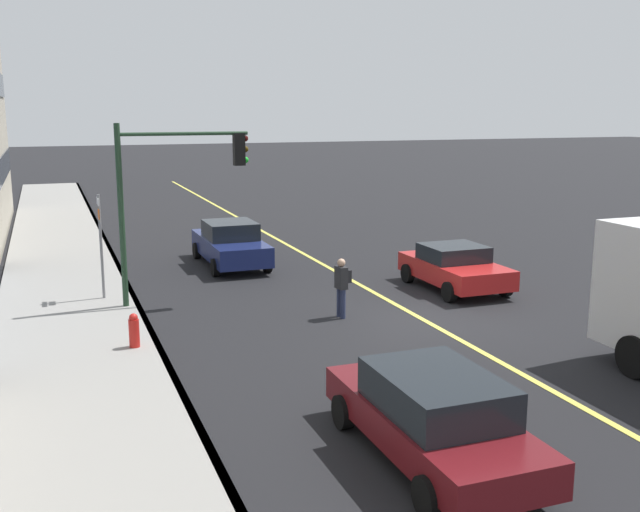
% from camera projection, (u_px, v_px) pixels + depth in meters
% --- Properties ---
extents(ground, '(200.00, 200.00, 0.00)m').
position_uv_depth(ground, '(422.00, 319.00, 19.58)').
color(ground, black).
extents(sidewalk_slab, '(80.00, 3.78, 0.15)m').
position_uv_depth(sidewalk_slab, '(76.00, 354.00, 16.55)').
color(sidewalk_slab, gray).
rests_on(sidewalk_slab, ground).
extents(curb_edge, '(80.00, 0.16, 0.15)m').
position_uv_depth(curb_edge, '(157.00, 345.00, 17.18)').
color(curb_edge, slate).
rests_on(curb_edge, ground).
extents(lane_stripe_center, '(80.00, 0.16, 0.01)m').
position_uv_depth(lane_stripe_center, '(422.00, 319.00, 19.58)').
color(lane_stripe_center, '#D8CC4C').
rests_on(lane_stripe_center, ground).
extents(car_maroon, '(4.63, 1.97, 1.47)m').
position_uv_depth(car_maroon, '(433.00, 415.00, 11.62)').
color(car_maroon, '#591116').
rests_on(car_maroon, ground).
extents(car_navy, '(4.80, 2.02, 1.58)m').
position_uv_depth(car_navy, '(230.00, 244.00, 26.16)').
color(car_navy, navy).
rests_on(car_navy, ground).
extents(car_red, '(3.97, 2.11, 1.37)m').
position_uv_depth(car_red, '(455.00, 267.00, 22.72)').
color(car_red, red).
rests_on(car_red, ground).
extents(pedestrian_with_backpack, '(0.40, 0.39, 1.61)m').
position_uv_depth(pedestrian_with_backpack, '(342.00, 284.00, 19.57)').
color(pedestrian_with_backpack, '#262D4C').
rests_on(pedestrian_with_backpack, ground).
extents(traffic_light_mast, '(0.28, 3.65, 5.13)m').
position_uv_depth(traffic_light_mast, '(174.00, 182.00, 20.16)').
color(traffic_light_mast, '#1E3823').
rests_on(traffic_light_mast, ground).
extents(street_sign_post, '(0.60, 0.08, 3.14)m').
position_uv_depth(street_sign_post, '(101.00, 240.00, 20.85)').
color(street_sign_post, slate).
rests_on(street_sign_post, ground).
extents(fire_hydrant, '(0.24, 0.24, 0.94)m').
position_uv_depth(fire_hydrant, '(134.00, 334.00, 16.77)').
color(fire_hydrant, red).
rests_on(fire_hydrant, ground).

